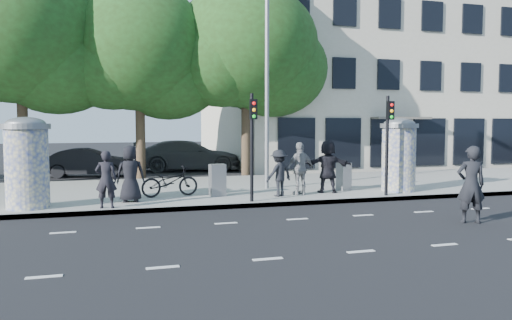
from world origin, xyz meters
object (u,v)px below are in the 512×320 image
object	(u,v)px
traffic_pole_far	(388,135)
ped_b	(106,179)
cabinet_left	(217,180)
cabinet_right	(344,176)
ped_a	(130,174)
ped_d	(279,173)
ped_f	(328,166)
street_lamp	(267,65)
ped_e	(300,168)
ad_column_left	(27,161)
car_right	(188,156)
traffic_pole_near	(252,136)
bicycle	(170,182)
car_mid	(88,163)
man_road	(471,184)
ad_column_right	(399,153)

from	to	relation	value
traffic_pole_far	ped_b	world-z (taller)	traffic_pole_far
cabinet_left	cabinet_right	size ratio (longest dim) A/B	1.07
ped_a	ped_d	distance (m)	4.88
traffic_pole_far	ped_b	xyz separation A→B (m)	(-9.21, 0.06, -1.24)
ped_a	ped_f	xyz separation A→B (m)	(6.82, 0.21, 0.05)
street_lamp	ped_e	xyz separation A→B (m)	(0.62, -1.81, -3.73)
ad_column_left	ped_b	size ratio (longest dim) A/B	1.57
ped_a	cabinet_left	xyz separation A→B (m)	(2.88, 0.49, -0.35)
ad_column_left	car_right	xyz separation A→B (m)	(6.47, 11.81, -0.70)
ped_d	cabinet_right	world-z (taller)	ped_d
traffic_pole_far	street_lamp	bearing A→B (deg)	140.12
traffic_pole_near	ped_e	world-z (taller)	traffic_pole_near
bicycle	ped_b	bearing A→B (deg)	123.22
ped_d	cabinet_left	distance (m)	2.10
traffic_pole_far	car_mid	distance (m)	14.78
ped_d	cabinet_right	distance (m)	2.93
ped_f	cabinet_left	size ratio (longest dim) A/B	1.73
ped_d	ped_f	size ratio (longest dim) A/B	0.84
street_lamp	car_right	xyz separation A→B (m)	(-1.53, 9.68, -3.96)
ped_f	car_right	size ratio (longest dim) A/B	0.33
ped_a	ped_e	world-z (taller)	ped_e
ad_column_left	ped_f	xyz separation A→B (m)	(9.74, 0.52, -0.44)
car_right	car_mid	bearing A→B (deg)	117.15
traffic_pole_near	ped_f	size ratio (longest dim) A/B	1.80
traffic_pole_near	street_lamp	size ratio (longest dim) A/B	0.42
ped_d	bicycle	size ratio (longest dim) A/B	0.82
car_mid	traffic_pole_near	bearing A→B (deg)	-144.23
man_road	bicycle	bearing A→B (deg)	-22.20
street_lamp	ad_column_right	bearing A→B (deg)	-23.73
ped_e	cabinet_right	world-z (taller)	ped_e
ped_b	car_right	size ratio (longest dim) A/B	0.29
street_lamp	bicycle	distance (m)	5.68
traffic_pole_far	ped_d	xyz separation A→B (m)	(-3.61, 0.89, -1.29)
traffic_pole_far	street_lamp	xyz separation A→B (m)	(-3.40, 2.84, 2.56)
street_lamp	bicycle	bearing A→B (deg)	-165.29
ped_a	bicycle	bearing A→B (deg)	-140.14
ped_f	cabinet_left	distance (m)	3.97
street_lamp	man_road	bearing A→B (deg)	-64.14
ped_e	car_mid	xyz separation A→B (m)	(-7.34, 9.63, -0.36)
ad_column_left	traffic_pole_near	bearing A→B (deg)	-6.11
traffic_pole_far	man_road	distance (m)	4.31
ped_b	cabinet_right	size ratio (longest dim) A/B	1.66
traffic_pole_far	car_mid	xyz separation A→B (m)	(-10.12, 10.67, -1.53)
ped_d	man_road	world-z (taller)	man_road
car_mid	cabinet_right	bearing A→B (deg)	-124.71
traffic_pole_near	bicycle	size ratio (longest dim) A/B	1.77
traffic_pole_far	ped_a	bearing A→B (deg)	173.17
ped_a	car_right	distance (m)	12.04
car_right	man_road	bearing A→B (deg)	-156.06
ad_column_right	car_mid	world-z (taller)	ad_column_right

